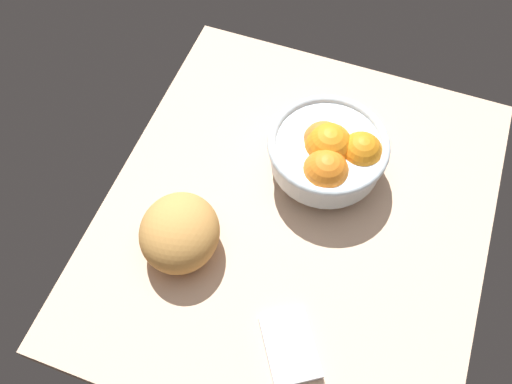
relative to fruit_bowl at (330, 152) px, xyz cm
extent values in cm
cube|color=#D6AF91|center=(-10.51, 2.56, -7.95)|extent=(76.52, 66.88, 3.00)
cylinder|color=silver|center=(0.38, 0.50, -5.07)|extent=(9.13, 9.13, 2.76)
cylinder|color=silver|center=(0.38, 0.50, -0.88)|extent=(19.97, 19.97, 5.62)
torus|color=silver|center=(0.38, 0.50, 1.92)|extent=(21.57, 21.57, 1.60)
sphere|color=orange|center=(1.21, 1.56, 0.74)|extent=(7.65, 7.65, 7.65)
sphere|color=orange|center=(1.26, -5.24, 0.74)|extent=(7.65, 7.65, 7.65)
sphere|color=orange|center=(-4.78, -0.56, 0.82)|extent=(8.12, 8.12, 8.12)
sphere|color=orange|center=(0.38, 0.50, 0.93)|extent=(8.74, 8.74, 8.74)
ellipsoid|color=#C28843|center=(-22.93, 18.92, -1.49)|extent=(16.89, 15.99, 9.92)
cube|color=silver|center=(-33.52, -4.12, -5.83)|extent=(13.44, 12.43, 1.23)
camera|label=1|loc=(-58.01, -7.38, 82.84)|focal=39.90mm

